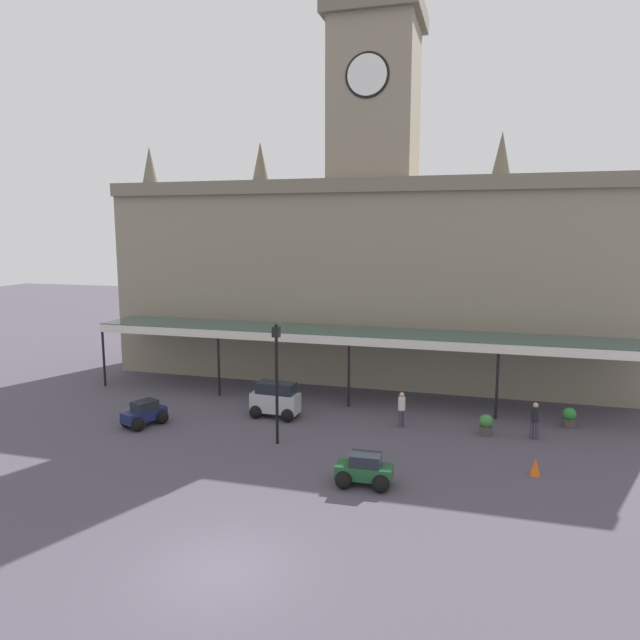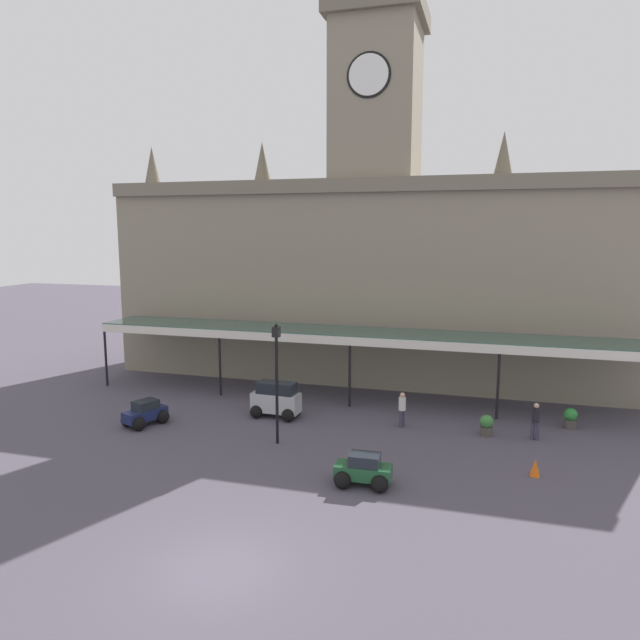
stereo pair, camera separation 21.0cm
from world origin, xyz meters
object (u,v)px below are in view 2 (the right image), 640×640
at_px(traffic_cone, 535,467).
at_px(pedestrian_near_entrance, 402,408).
at_px(victorian_lamppost, 277,370).
at_px(planter_forecourt_centre, 486,425).
at_px(car_silver_van, 276,401).
at_px(planter_by_canopy, 571,418).
at_px(car_navy_sedan, 145,415).
at_px(car_green_sedan, 363,472).
at_px(pedestrian_beside_cars, 536,420).

bearing_deg(traffic_cone, pedestrian_near_entrance, 143.64).
height_order(pedestrian_near_entrance, traffic_cone, pedestrian_near_entrance).
distance_m(victorian_lamppost, planter_forecourt_centre, 9.84).
xyz_separation_m(traffic_cone, planter_forecourt_centre, (-1.80, 4.06, 0.15)).
bearing_deg(victorian_lamppost, planter_forecourt_centre, 22.23).
xyz_separation_m(car_silver_van, planter_forecourt_centre, (10.06, 0.17, -0.32)).
bearing_deg(pedestrian_near_entrance, planter_forecourt_centre, -1.41).
relative_size(car_silver_van, planter_forecourt_centre, 2.56).
bearing_deg(planter_forecourt_centre, planter_by_canopy, 29.32).
bearing_deg(planter_by_canopy, pedestrian_near_entrance, -165.09).
height_order(car_navy_sedan, car_silver_van, car_silver_van).
distance_m(planter_by_canopy, planter_forecourt_centre, 4.34).
height_order(car_silver_van, victorian_lamppost, victorian_lamppost).
bearing_deg(car_silver_van, car_navy_sedan, -152.82).
xyz_separation_m(victorian_lamppost, planter_forecourt_centre, (8.74, 3.57, -2.77)).
bearing_deg(planter_forecourt_centre, car_green_sedan, -122.66).
bearing_deg(car_green_sedan, traffic_cone, 23.12).
height_order(car_green_sedan, pedestrian_beside_cars, pedestrian_beside_cars).
bearing_deg(car_silver_van, planter_forecourt_centre, 0.99).
bearing_deg(car_green_sedan, pedestrian_beside_cars, 46.58).
distance_m(car_navy_sedan, planter_by_canopy, 20.09).
bearing_deg(car_silver_van, pedestrian_beside_cars, 1.05).
xyz_separation_m(car_navy_sedan, victorian_lamppost, (6.90, -0.53, 2.76)).
distance_m(pedestrian_near_entrance, planter_by_canopy, 7.90).
height_order(car_green_sedan, traffic_cone, car_green_sedan).
bearing_deg(traffic_cone, car_silver_van, 161.86).
distance_m(victorian_lamppost, planter_by_canopy, 14.03).
distance_m(pedestrian_near_entrance, victorian_lamppost, 6.55).
bearing_deg(traffic_cone, planter_by_canopy, 72.27).
bearing_deg(planter_by_canopy, traffic_cone, -107.73).
height_order(pedestrian_near_entrance, planter_by_canopy, pedestrian_near_entrance).
bearing_deg(pedestrian_beside_cars, car_navy_sedan, -170.12).
distance_m(car_navy_sedan, victorian_lamppost, 7.45).
xyz_separation_m(planter_by_canopy, planter_forecourt_centre, (-3.78, -2.12, 0.00)).
distance_m(pedestrian_beside_cars, traffic_cone, 4.16).
relative_size(car_navy_sedan, car_green_sedan, 1.07).
bearing_deg(car_green_sedan, car_navy_sedan, 162.40).
height_order(car_silver_van, pedestrian_near_entrance, car_silver_van).
bearing_deg(victorian_lamppost, car_green_sedan, -34.50).
relative_size(pedestrian_near_entrance, planter_forecourt_centre, 1.74).
xyz_separation_m(pedestrian_beside_cars, victorian_lamppost, (-10.81, -3.62, 2.35)).
bearing_deg(pedestrian_near_entrance, traffic_cone, -36.36).
relative_size(car_green_sedan, victorian_lamppost, 0.39).
relative_size(victorian_lamppost, planter_by_canopy, 5.51).
bearing_deg(traffic_cone, pedestrian_beside_cars, 86.20).
xyz_separation_m(car_navy_sedan, planter_forecourt_centre, (15.64, 3.04, -0.01)).
bearing_deg(planter_by_canopy, car_green_sedan, -132.51).
bearing_deg(traffic_cone, victorian_lamppost, 177.34).
relative_size(car_silver_van, traffic_cone, 3.60).
relative_size(car_silver_van, pedestrian_beside_cars, 1.47).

